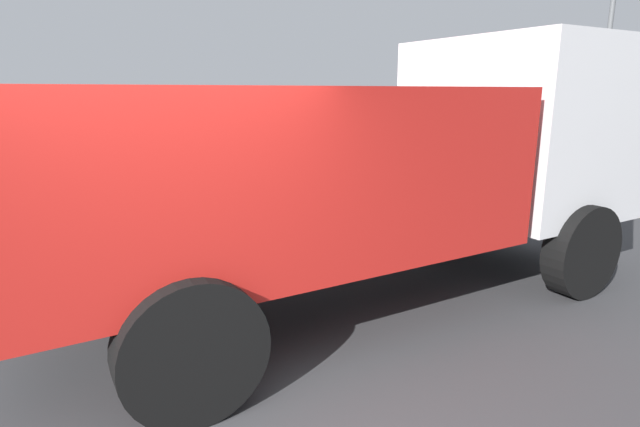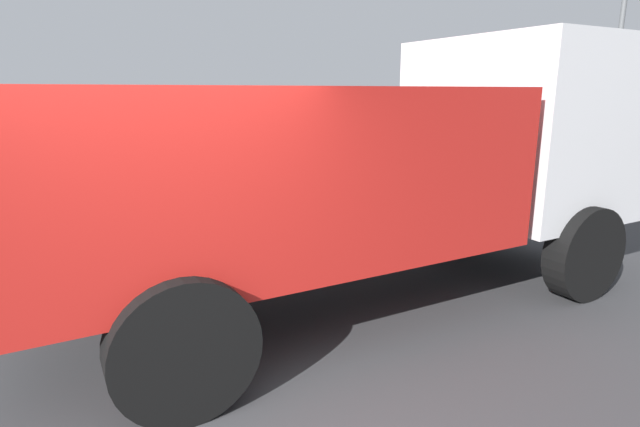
{
  "view_description": "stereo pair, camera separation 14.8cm",
  "coord_description": "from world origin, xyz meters",
  "px_view_note": "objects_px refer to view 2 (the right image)",
  "views": [
    {
      "loc": [
        -0.94,
        -2.66,
        2.36
      ],
      "look_at": [
        2.27,
        2.4,
        0.92
      ],
      "focal_mm": 28.59,
      "sensor_mm": 36.0,
      "label": 1
    },
    {
      "loc": [
        -0.82,
        -2.74,
        2.36
      ],
      "look_at": [
        2.27,
        2.4,
        0.92
      ],
      "focal_mm": 28.59,
      "sensor_mm": 36.0,
      "label": 2
    }
  ],
  "objects_px": {
    "dump_truck_red": "(373,160)",
    "fire_hydrant": "(120,221)",
    "stop_sign": "(254,134)",
    "street_light_pole": "(616,67)",
    "loose_tire": "(136,211)"
  },
  "relations": [
    {
      "from": "dump_truck_red",
      "to": "fire_hydrant",
      "type": "bearing_deg",
      "value": 126.8
    },
    {
      "from": "loose_tire",
      "to": "stop_sign",
      "type": "relative_size",
      "value": 0.47
    },
    {
      "from": "stop_sign",
      "to": "fire_hydrant",
      "type": "bearing_deg",
      "value": 177.09
    },
    {
      "from": "dump_truck_red",
      "to": "street_light_pole",
      "type": "xyz_separation_m",
      "value": [
        9.48,
        2.84,
        1.32
      ]
    },
    {
      "from": "dump_truck_red",
      "to": "loose_tire",
      "type": "bearing_deg",
      "value": 124.9
    },
    {
      "from": "fire_hydrant",
      "to": "dump_truck_red",
      "type": "xyz_separation_m",
      "value": [
        2.24,
        -2.99,
        1.06
      ]
    },
    {
      "from": "loose_tire",
      "to": "street_light_pole",
      "type": "relative_size",
      "value": 0.19
    },
    {
      "from": "dump_truck_red",
      "to": "street_light_pole",
      "type": "relative_size",
      "value": 1.27
    },
    {
      "from": "stop_sign",
      "to": "street_light_pole",
      "type": "xyz_separation_m",
      "value": [
        9.65,
        -0.05,
        1.23
      ]
    },
    {
      "from": "fire_hydrant",
      "to": "stop_sign",
      "type": "relative_size",
      "value": 0.34
    },
    {
      "from": "loose_tire",
      "to": "fire_hydrant",
      "type": "bearing_deg",
      "value": 155.74
    },
    {
      "from": "loose_tire",
      "to": "stop_sign",
      "type": "bearing_deg",
      "value": -0.2
    },
    {
      "from": "street_light_pole",
      "to": "stop_sign",
      "type": "bearing_deg",
      "value": 179.7
    },
    {
      "from": "loose_tire",
      "to": "dump_truck_red",
      "type": "height_order",
      "value": "dump_truck_red"
    },
    {
      "from": "stop_sign",
      "to": "street_light_pole",
      "type": "distance_m",
      "value": 9.73
    }
  ]
}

